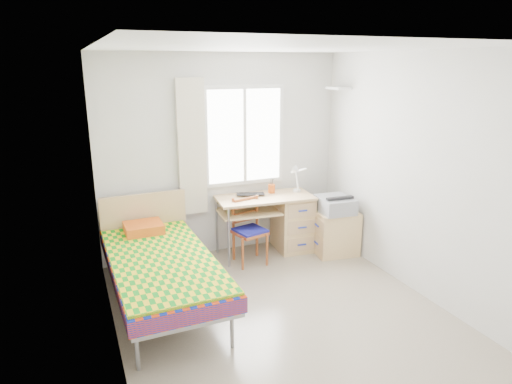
{
  "coord_description": "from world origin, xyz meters",
  "views": [
    {
      "loc": [
        -1.83,
        -3.8,
        2.47
      ],
      "look_at": [
        -0.03,
        0.55,
        1.13
      ],
      "focal_mm": 32.0,
      "sensor_mm": 36.0,
      "label": 1
    }
  ],
  "objects_px": {
    "bed": "(160,262)",
    "chair": "(249,226)",
    "desk": "(287,219)",
    "cabinet": "(335,232)",
    "printer": "(335,204)"
  },
  "relations": [
    {
      "from": "printer",
      "to": "chair",
      "type": "bearing_deg",
      "value": 173.79
    },
    {
      "from": "desk",
      "to": "chair",
      "type": "height_order",
      "value": "chair"
    },
    {
      "from": "desk",
      "to": "printer",
      "type": "relative_size",
      "value": 2.57
    },
    {
      "from": "cabinet",
      "to": "printer",
      "type": "bearing_deg",
      "value": -135.77
    },
    {
      "from": "bed",
      "to": "desk",
      "type": "bearing_deg",
      "value": 21.74
    },
    {
      "from": "chair",
      "to": "cabinet",
      "type": "height_order",
      "value": "chair"
    },
    {
      "from": "chair",
      "to": "printer",
      "type": "relative_size",
      "value": 1.66
    },
    {
      "from": "bed",
      "to": "chair",
      "type": "xyz_separation_m",
      "value": [
        1.25,
        0.62,
        0.02
      ]
    },
    {
      "from": "chair",
      "to": "cabinet",
      "type": "distance_m",
      "value": 1.18
    },
    {
      "from": "cabinet",
      "to": "printer",
      "type": "xyz_separation_m",
      "value": [
        -0.03,
        -0.02,
        0.4
      ]
    },
    {
      "from": "bed",
      "to": "cabinet",
      "type": "bearing_deg",
      "value": 9.07
    },
    {
      "from": "cabinet",
      "to": "printer",
      "type": "relative_size",
      "value": 1.19
    },
    {
      "from": "printer",
      "to": "desk",
      "type": "bearing_deg",
      "value": 146.66
    },
    {
      "from": "desk",
      "to": "cabinet",
      "type": "bearing_deg",
      "value": -29.68
    },
    {
      "from": "chair",
      "to": "printer",
      "type": "bearing_deg",
      "value": -24.02
    }
  ]
}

